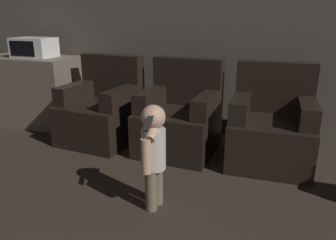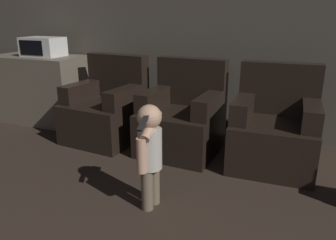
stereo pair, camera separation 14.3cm
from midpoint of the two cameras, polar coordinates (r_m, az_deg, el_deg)
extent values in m
cube|color=#51493F|center=(3.89, 9.19, 16.22)|extent=(8.40, 0.05, 2.60)
cube|color=black|center=(3.83, -12.82, -0.42)|extent=(0.83, 0.84, 0.45)
cube|color=black|center=(3.95, -10.67, 7.47)|extent=(0.78, 0.23, 0.51)
cube|color=black|center=(3.93, -16.69, 4.66)|extent=(0.22, 0.62, 0.20)
cube|color=black|center=(3.57, -9.28, 3.89)|extent=(0.22, 0.62, 0.20)
cube|color=black|center=(3.46, 0.54, -2.00)|extent=(0.81, 0.81, 0.45)
cube|color=black|center=(3.60, 2.34, 6.74)|extent=(0.77, 0.20, 0.51)
cube|color=black|center=(3.48, -4.08, 3.68)|extent=(0.19, 0.61, 0.20)
cube|color=black|center=(3.26, 5.50, 2.69)|extent=(0.19, 0.61, 0.20)
cube|color=black|center=(3.31, 16.12, -3.69)|extent=(0.78, 0.78, 0.45)
cube|color=black|center=(3.46, 17.02, 5.51)|extent=(0.77, 0.17, 0.51)
cube|color=black|center=(3.22, 11.27, 2.22)|extent=(0.17, 0.61, 0.20)
cube|color=black|center=(3.21, 21.99, 1.20)|extent=(0.17, 0.61, 0.20)
cylinder|color=brown|center=(2.56, -3.52, -11.16)|extent=(0.09, 0.09, 0.32)
cylinder|color=brown|center=(2.49, -4.64, -12.13)|extent=(0.09, 0.09, 0.32)
cylinder|color=#B7B2A8|center=(2.38, -4.24, -5.07)|extent=(0.18, 0.18, 0.31)
sphere|color=tan|center=(2.30, -4.38, 0.47)|extent=(0.18, 0.18, 0.18)
cylinder|color=tan|center=(2.30, -5.61, -6.31)|extent=(0.07, 0.07, 0.26)
cylinder|color=tan|center=(2.31, -4.04, -1.01)|extent=(0.07, 0.26, 0.19)
cube|color=black|center=(2.19, -5.19, -0.32)|extent=(0.04, 0.16, 0.10)
cube|color=#665B4C|center=(4.75, -23.32, 4.80)|extent=(1.25, 0.66, 0.88)
cube|color=silver|center=(4.60, -23.11, 11.55)|extent=(0.51, 0.34, 0.24)
cube|color=black|center=(4.49, -24.95, 11.21)|extent=(0.35, 0.01, 0.18)
camera|label=1|loc=(0.07, -91.43, -0.46)|focal=35.00mm
camera|label=2|loc=(0.07, 88.57, 0.46)|focal=35.00mm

